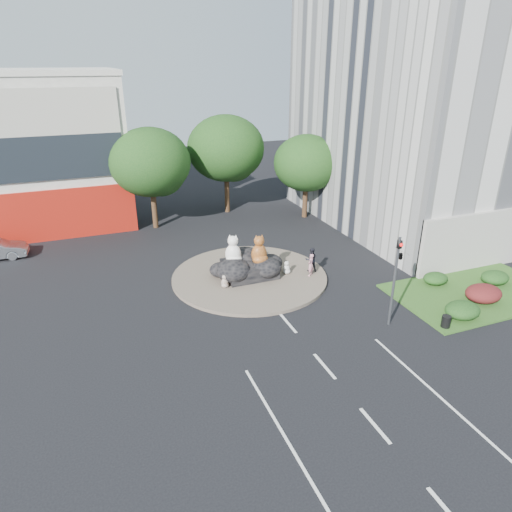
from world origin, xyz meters
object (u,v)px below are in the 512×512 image
(cat_white, at_px, (233,249))
(litter_bin, at_px, (446,321))
(pedestrian_pink, at_px, (311,265))
(cat_tabby, at_px, (259,249))
(kitten_white, at_px, (287,267))
(kitten_calico, at_px, (225,281))
(pedestrian_dark, at_px, (311,260))

(cat_white, bearing_deg, litter_bin, -21.52)
(cat_white, relative_size, pedestrian_pink, 1.30)
(cat_white, height_order, pedestrian_pink, cat_white)
(cat_tabby, distance_m, kitten_white, 2.32)
(cat_tabby, xyz_separation_m, pedestrian_pink, (3.11, -1.16, -1.11))
(kitten_calico, relative_size, pedestrian_dark, 0.53)
(cat_white, height_order, litter_bin, cat_white)
(kitten_white, bearing_deg, cat_tabby, 163.51)
(cat_white, distance_m, kitten_white, 3.75)
(cat_tabby, bearing_deg, kitten_white, -6.48)
(litter_bin, bearing_deg, cat_tabby, 127.21)
(cat_tabby, relative_size, kitten_white, 2.18)
(kitten_white, xyz_separation_m, pedestrian_dark, (1.63, -0.26, 0.37))
(cat_tabby, relative_size, pedestrian_pink, 1.28)
(pedestrian_pink, bearing_deg, cat_white, -60.51)
(cat_tabby, relative_size, pedestrian_dark, 1.19)
(kitten_calico, bearing_deg, pedestrian_dark, 40.91)
(cat_tabby, bearing_deg, litter_bin, -49.83)
(kitten_white, bearing_deg, pedestrian_dark, -16.25)
(kitten_calico, relative_size, litter_bin, 1.35)
(cat_tabby, height_order, kitten_calico, cat_tabby)
(cat_tabby, distance_m, pedestrian_pink, 3.50)
(cat_white, distance_m, pedestrian_dark, 5.23)
(pedestrian_pink, xyz_separation_m, litter_bin, (3.84, -7.99, -0.51))
(cat_white, xyz_separation_m, kitten_white, (3.37, -0.83, -1.44))
(cat_tabby, xyz_separation_m, litter_bin, (6.95, -9.15, -1.62))
(pedestrian_pink, bearing_deg, pedestrian_dark, -160.22)
(cat_white, bearing_deg, pedestrian_dark, 14.83)
(kitten_white, bearing_deg, kitten_calico, 178.74)
(cat_white, xyz_separation_m, litter_bin, (8.50, -9.68, -1.64))
(cat_white, bearing_deg, kitten_white, 13.32)
(cat_tabby, bearing_deg, kitten_calico, -160.80)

